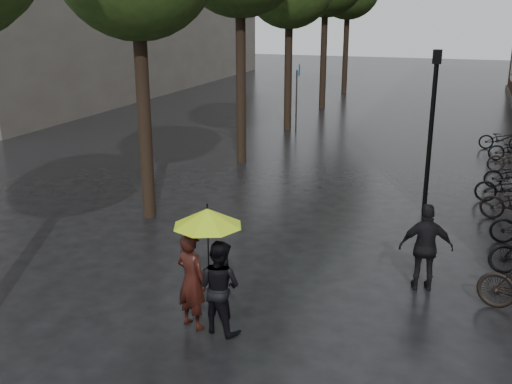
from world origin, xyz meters
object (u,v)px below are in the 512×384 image
at_px(lamp_post, 432,116).
at_px(pedestrian_walking, 426,247).
at_px(person_burgundy, 192,280).
at_px(person_black, 219,287).

bearing_deg(lamp_post, pedestrian_walking, -85.98).
bearing_deg(lamp_post, person_burgundy, -113.42).
relative_size(person_burgundy, pedestrian_walking, 0.99).
xyz_separation_m(person_black, pedestrian_walking, (2.98, 2.64, 0.05)).
bearing_deg(pedestrian_walking, lamp_post, -98.01).
distance_m(person_burgundy, pedestrian_walking, 4.37).
height_order(person_burgundy, pedestrian_walking, pedestrian_walking).
distance_m(person_burgundy, lamp_post, 8.06).
bearing_deg(person_black, person_burgundy, 16.97).
distance_m(person_burgundy, person_black, 0.48).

